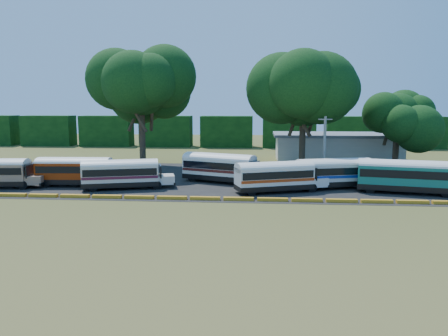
# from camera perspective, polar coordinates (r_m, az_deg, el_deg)

# --- Properties ---
(ground) EXTENTS (160.00, 160.00, 0.00)m
(ground) POSITION_cam_1_polar(r_m,az_deg,el_deg) (38.39, -4.90, -4.47)
(ground) COLOR #3B4918
(ground) RESTS_ON ground
(asphalt_strip) EXTENTS (64.00, 24.00, 0.02)m
(asphalt_strip) POSITION_cam_1_polar(r_m,az_deg,el_deg) (49.91, -1.52, -1.39)
(asphalt_strip) COLOR black
(asphalt_strip) RESTS_ON ground
(curb) EXTENTS (53.70, 0.45, 0.30)m
(curb) POSITION_cam_1_polar(r_m,az_deg,el_deg) (39.31, -4.67, -3.93)
(curb) COLOR orange
(curb) RESTS_ON ground
(terminal_building) EXTENTS (19.00, 9.00, 4.00)m
(terminal_building) POSITION_cam_1_polar(r_m,az_deg,el_deg) (68.23, 14.49, 2.75)
(terminal_building) COLOR silver
(terminal_building) RESTS_ON ground
(treeline_backdrop) EXTENTS (130.00, 4.00, 6.00)m
(treeline_backdrop) POSITION_cam_1_polar(r_m,az_deg,el_deg) (85.29, 0.36, 4.79)
(treeline_backdrop) COLOR black
(treeline_backdrop) RESTS_ON ground
(bus_red) EXTENTS (9.31, 2.78, 3.02)m
(bus_red) POSITION_cam_1_polar(r_m,az_deg,el_deg) (47.80, -18.71, -0.19)
(bus_red) COLOR black
(bus_red) RESTS_ON ground
(bus_cream_west) EXTENTS (9.37, 4.63, 2.99)m
(bus_cream_west) POSITION_cam_1_polar(r_m,az_deg,el_deg) (44.90, -13.11, -0.56)
(bus_cream_west) COLOR black
(bus_cream_west) RESTS_ON ground
(bus_cream_east) EXTENTS (9.90, 5.71, 3.19)m
(bus_cream_east) POSITION_cam_1_polar(r_m,az_deg,el_deg) (47.21, -0.41, 0.24)
(bus_cream_east) COLOR black
(bus_cream_east) RESTS_ON ground
(bus_white_red) EXTENTS (9.37, 5.21, 3.01)m
(bus_white_red) POSITION_cam_1_polar(r_m,az_deg,el_deg) (42.37, 6.84, -0.92)
(bus_white_red) COLOR black
(bus_white_red) RESTS_ON ground
(bus_white_blue) EXTENTS (9.54, 4.65, 3.05)m
(bus_white_blue) POSITION_cam_1_polar(r_m,az_deg,el_deg) (45.53, 14.38, -0.44)
(bus_white_blue) COLOR black
(bus_white_blue) RESTS_ON ground
(bus_teal) EXTENTS (10.09, 4.42, 3.22)m
(bus_teal) POSITION_cam_1_polar(r_m,az_deg,el_deg) (45.07, 22.46, -0.75)
(bus_teal) COLOR black
(bus_teal) RESTS_ON ground
(tree_west) EXTENTS (10.95, 10.95, 14.99)m
(tree_west) POSITION_cam_1_polar(r_m,az_deg,el_deg) (57.91, -10.81, 10.69)
(tree_west) COLOR #37271B
(tree_west) RESTS_ON ground
(tree_center) EXTENTS (11.64, 11.64, 14.16)m
(tree_center) POSITION_cam_1_polar(r_m,az_deg,el_deg) (56.68, 10.35, 9.67)
(tree_center) COLOR #37271B
(tree_center) RESTS_ON ground
(tree_east) EXTENTS (7.83, 7.83, 9.84)m
(tree_east) POSITION_cam_1_polar(r_m,az_deg,el_deg) (61.80, 21.74, 6.37)
(tree_east) COLOR #37271B
(tree_east) RESTS_ON ground
(utility_pole) EXTENTS (1.60, 0.30, 7.09)m
(utility_pole) POSITION_cam_1_polar(r_m,az_deg,el_deg) (51.46, 12.98, 2.79)
(utility_pole) COLOR #99978B
(utility_pole) RESTS_ON ground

